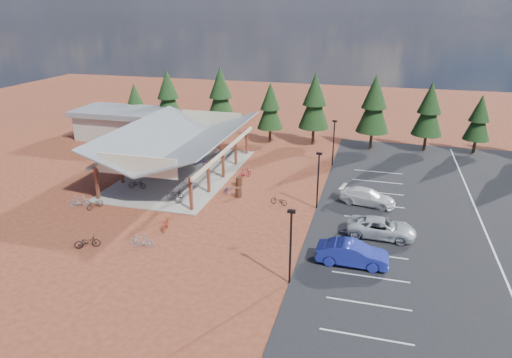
% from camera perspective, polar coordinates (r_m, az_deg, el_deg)
% --- Properties ---
extents(ground, '(140.00, 140.00, 0.00)m').
position_cam_1_polar(ground, '(39.67, -0.02, -4.02)').
color(ground, maroon).
rests_on(ground, ground).
extents(asphalt_lot, '(27.00, 44.00, 0.04)m').
position_cam_1_polar(asphalt_lot, '(42.18, 26.29, -4.73)').
color(asphalt_lot, black).
rests_on(asphalt_lot, ground).
extents(concrete_pad, '(10.60, 18.60, 0.10)m').
position_cam_1_polar(concrete_pad, '(48.98, -9.16, 0.70)').
color(concrete_pad, gray).
rests_on(concrete_pad, ground).
extents(bike_pavilion, '(11.65, 19.40, 4.97)m').
position_cam_1_polar(bike_pavilion, '(47.83, -9.42, 4.95)').
color(bike_pavilion, '#572A18').
rests_on(bike_pavilion, concrete_pad).
extents(outbuilding, '(11.00, 7.00, 3.90)m').
position_cam_1_polar(outbuilding, '(64.19, -16.76, 6.74)').
color(outbuilding, '#ADA593').
rests_on(outbuilding, ground).
extents(lamp_post_0, '(0.50, 0.25, 5.14)m').
position_cam_1_polar(lamp_post_0, '(28.61, 4.35, -7.83)').
color(lamp_post_0, black).
rests_on(lamp_post_0, ground).
extents(lamp_post_1, '(0.50, 0.25, 5.14)m').
position_cam_1_polar(lamp_post_1, '(39.45, 7.77, 0.31)').
color(lamp_post_1, black).
rests_on(lamp_post_1, ground).
extents(lamp_post_2, '(0.50, 0.25, 5.14)m').
position_cam_1_polar(lamp_post_2, '(50.80, 9.69, 4.88)').
color(lamp_post_2, black).
rests_on(lamp_post_2, ground).
extents(trash_bin_0, '(0.60, 0.60, 0.90)m').
position_cam_1_polar(trash_bin_0, '(42.42, -2.19, -1.68)').
color(trash_bin_0, '#412617').
rests_on(trash_bin_0, ground).
extents(trash_bin_1, '(0.60, 0.60, 0.90)m').
position_cam_1_polar(trash_bin_1, '(44.99, -2.11, -0.33)').
color(trash_bin_1, '#412617').
rests_on(trash_bin_1, ground).
extents(pine_0, '(2.88, 2.88, 6.70)m').
position_cam_1_polar(pine_0, '(66.90, -14.86, 9.29)').
color(pine_0, '#382314').
rests_on(pine_0, ground).
extents(pine_1, '(3.77, 3.77, 8.78)m').
position_cam_1_polar(pine_1, '(64.07, -10.94, 10.28)').
color(pine_1, '#382314').
rests_on(pine_1, ground).
extents(pine_2, '(3.99, 3.99, 9.29)m').
position_cam_1_polar(pine_2, '(61.96, -4.45, 10.53)').
color(pine_2, '#382314').
rests_on(pine_2, ground).
extents(pine_3, '(3.33, 3.33, 7.75)m').
position_cam_1_polar(pine_3, '(58.70, 1.80, 9.07)').
color(pine_3, '#382314').
rests_on(pine_3, ground).
extents(pine_4, '(3.91, 3.91, 9.12)m').
position_cam_1_polar(pine_4, '(58.04, 7.35, 9.62)').
color(pine_4, '#382314').
rests_on(pine_4, ground).
extents(pine_5, '(3.96, 3.96, 9.22)m').
position_cam_1_polar(pine_5, '(57.28, 14.56, 9.05)').
color(pine_5, '#382314').
rests_on(pine_5, ground).
extents(pine_6, '(3.62, 3.62, 8.44)m').
position_cam_1_polar(pine_6, '(58.63, 20.85, 8.14)').
color(pine_6, '#382314').
rests_on(pine_6, ground).
extents(pine_7, '(3.05, 3.05, 7.11)m').
position_cam_1_polar(pine_7, '(60.05, 26.12, 6.84)').
color(pine_7, '#382314').
rests_on(pine_7, ground).
extents(bike_0, '(1.79, 0.78, 0.91)m').
position_cam_1_polar(bike_0, '(45.55, -14.64, -0.61)').
color(bike_0, black).
rests_on(bike_0, concrete_pad).
extents(bike_1, '(1.59, 0.60, 0.93)m').
position_cam_1_polar(bike_1, '(47.76, -11.84, 0.65)').
color(bike_1, '#9B9DA3').
rests_on(bike_1, concrete_pad).
extents(bike_2, '(1.71, 1.06, 0.85)m').
position_cam_1_polar(bike_2, '(49.60, -11.32, 1.40)').
color(bike_2, navy).
rests_on(bike_2, concrete_pad).
extents(bike_3, '(1.80, 0.72, 1.05)m').
position_cam_1_polar(bike_3, '(53.79, -8.80, 3.21)').
color(bike_3, maroon).
rests_on(bike_3, concrete_pad).
extents(bike_4, '(1.62, 0.95, 0.80)m').
position_cam_1_polar(bike_4, '(42.54, -10.10, -1.86)').
color(bike_4, black).
rests_on(bike_4, concrete_pad).
extents(bike_5, '(1.84, 0.64, 1.09)m').
position_cam_1_polar(bike_5, '(44.48, -8.40, -0.53)').
color(bike_5, gray).
rests_on(bike_5, concrete_pad).
extents(bike_6, '(1.69, 0.61, 0.88)m').
position_cam_1_polar(bike_6, '(50.96, -6.99, 2.20)').
color(bike_6, navy).
rests_on(bike_6, concrete_pad).
extents(bike_7, '(1.57, 0.65, 0.92)m').
position_cam_1_polar(bike_7, '(54.94, -4.93, 3.68)').
color(bike_7, maroon).
rests_on(bike_7, concrete_pad).
extents(bike_8, '(1.12, 1.74, 0.86)m').
position_cam_1_polar(bike_8, '(42.40, -19.51, -2.96)').
color(bike_8, black).
rests_on(bike_8, ground).
extents(bike_9, '(1.87, 1.22, 1.10)m').
position_cam_1_polar(bike_9, '(43.13, -21.19, -2.62)').
color(bike_9, gray).
rests_on(bike_9, ground).
extents(bike_11, '(0.87, 1.75, 1.01)m').
position_cam_1_polar(bike_11, '(37.00, -11.20, -5.51)').
color(bike_11, maroon).
rests_on(bike_11, ground).
extents(bike_12, '(1.90, 1.48, 0.96)m').
position_cam_1_polar(bike_12, '(35.93, -20.34, -7.37)').
color(bike_12, black).
rests_on(bike_12, ground).
extents(bike_13, '(1.86, 0.72, 1.09)m').
position_cam_1_polar(bike_13, '(34.78, -14.08, -7.49)').
color(bike_13, gray).
rests_on(bike_13, ground).
extents(bike_14, '(1.01, 1.62, 0.80)m').
position_cam_1_polar(bike_14, '(43.31, -3.61, -1.29)').
color(bike_14, '#273CA0').
rests_on(bike_14, ground).
extents(bike_15, '(1.32, 1.75, 1.05)m').
position_cam_1_polar(bike_15, '(46.96, -1.39, 0.70)').
color(bike_15, maroon).
rests_on(bike_15, ground).
extents(bike_16, '(1.62, 0.80, 0.81)m').
position_cam_1_polar(bike_16, '(40.78, 2.88, -2.71)').
color(bike_16, black).
rests_on(bike_16, ground).
extents(car_1, '(4.92, 1.76, 1.61)m').
position_cam_1_polar(car_1, '(32.19, 11.96, -9.11)').
color(car_1, navy).
rests_on(car_1, asphalt_lot).
extents(car_2, '(5.28, 2.56, 1.45)m').
position_cam_1_polar(car_2, '(36.40, 15.39, -5.90)').
color(car_2, '#B5BABE').
rests_on(car_2, asphalt_lot).
extents(car_3, '(5.20, 2.91, 1.42)m').
position_cam_1_polar(car_3, '(41.82, 13.76, -2.18)').
color(car_3, white).
rests_on(car_3, asphalt_lot).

